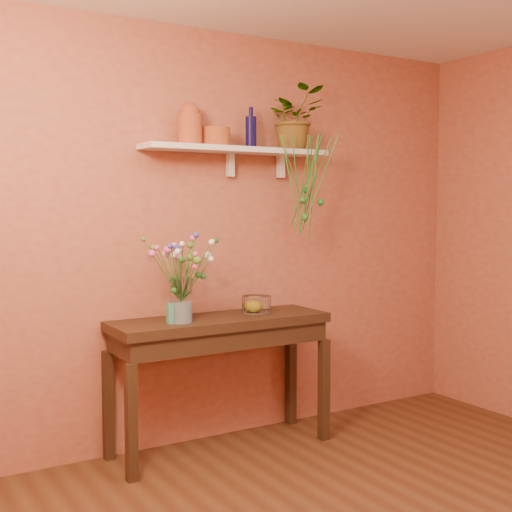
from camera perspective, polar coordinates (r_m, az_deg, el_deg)
room at (r=2.95m, az=15.70°, el=0.03°), size 4.04×4.04×2.70m
sideboard at (r=4.35m, az=-3.01°, el=-6.74°), size 1.41×0.45×0.85m
wall_shelf at (r=4.49m, az=-1.50°, el=8.80°), size 1.30×0.24×0.19m
terracotta_jug at (r=4.32m, az=-5.56°, el=10.91°), size 0.20×0.20×0.26m
terracotta_pot at (r=4.41m, az=-3.44°, el=9.94°), size 0.21×0.21×0.12m
blue_bottle at (r=4.56m, az=-0.43°, el=10.39°), size 0.09×0.09×0.27m
spider_plant at (r=4.71m, az=3.24°, el=11.44°), size 0.44×0.40×0.42m
plant_fronds at (r=4.56m, az=4.38°, el=5.50°), size 0.41×0.30×0.70m
glass_vase at (r=4.13m, az=-6.26°, el=-3.98°), size 0.13×0.13×0.27m
bouquet at (r=4.11m, az=-6.23°, el=-0.22°), size 0.48×0.41×0.42m
glass_bowl at (r=4.46m, az=0.05°, el=-4.15°), size 0.19×0.19×0.11m
lemon at (r=4.47m, az=-0.13°, el=-4.20°), size 0.08×0.08×0.08m
carton at (r=4.11m, az=-7.03°, el=-4.78°), size 0.06×0.05×0.12m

